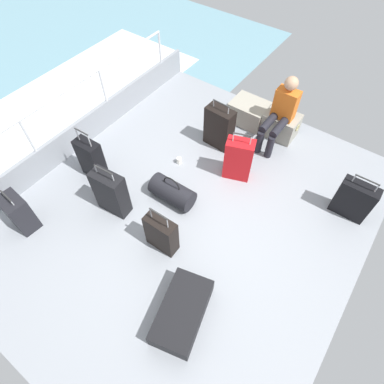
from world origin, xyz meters
TOP-DOWN VIEW (x-y plane):
  - ground_plane at (0.00, 0.00)m, footprint 4.40×5.20m
  - gunwale_port at (-2.17, 0.00)m, footprint 0.06×5.20m
  - railing_port at (-2.17, 0.00)m, footprint 0.04×4.20m
  - sea_wake at (-3.60, 0.00)m, footprint 12.00×12.00m
  - cargo_crate_0 at (-0.30, 2.10)m, footprint 0.64×0.48m
  - cargo_crate_1 at (0.28, 2.10)m, footprint 0.57×0.40m
  - passenger_seated at (0.28, 1.92)m, footprint 0.34×0.66m
  - suitcase_0 at (-1.55, -0.28)m, footprint 0.38×0.21m
  - suitcase_1 at (0.02, -0.62)m, footprint 0.40×0.19m
  - suitcase_2 at (0.75, -1.18)m, footprint 0.64×0.91m
  - suitcase_3 at (-0.87, -0.56)m, footprint 0.46×0.25m
  - suitcase_4 at (0.17, 0.94)m, footprint 0.44×0.34m
  - suitcase_5 at (-0.41, 1.33)m, footprint 0.45×0.25m
  - suitcase_6 at (-1.65, -1.44)m, footprint 0.38×0.28m
  - suitcase_7 at (1.74, 1.24)m, footprint 0.46×0.20m
  - duffel_bag at (-0.33, 0.03)m, footprint 0.63×0.32m
  - paper_cup at (-0.67, 0.63)m, footprint 0.08×0.08m

SIDE VIEW (x-z plane):
  - sea_wake at x=-3.60m, z-range -0.35..-0.33m
  - ground_plane at x=0.00m, z-range -0.06..0.00m
  - paper_cup at x=-0.67m, z-range 0.00..0.10m
  - suitcase_2 at x=0.75m, z-range 0.00..0.26m
  - duffel_bag at x=-0.33m, z-range -0.07..0.38m
  - cargo_crate_0 at x=-0.30m, z-range 0.00..0.36m
  - cargo_crate_1 at x=0.28m, z-range 0.00..0.40m
  - gunwale_port at x=-2.17m, z-range 0.00..0.45m
  - suitcase_6 at x=-1.65m, z-range -0.05..0.60m
  - suitcase_1 at x=0.02m, z-range -0.09..0.65m
  - suitcase_7 at x=1.74m, z-range -0.07..0.65m
  - suitcase_0 at x=-1.55m, z-range -0.11..0.74m
  - suitcase_4 at x=0.17m, z-range -0.07..0.74m
  - suitcase_5 at x=-0.41m, z-range -0.06..0.74m
  - suitcase_3 at x=-0.87m, z-range -0.07..0.75m
  - passenger_seated at x=0.28m, z-range 0.03..1.13m
  - railing_port at x=-2.17m, z-range 0.27..1.29m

